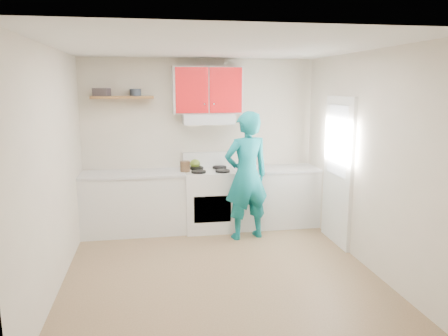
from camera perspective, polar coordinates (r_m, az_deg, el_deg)
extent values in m
plane|color=brown|center=(5.31, -0.61, -13.46)|extent=(3.80, 3.80, 0.00)
cube|color=white|center=(4.86, -0.67, 15.74)|extent=(3.60, 3.80, 0.04)
cube|color=beige|center=(6.78, -3.18, 3.32)|extent=(3.60, 0.04, 2.60)
cube|color=beige|center=(3.11, 4.94, -5.76)|extent=(3.60, 0.04, 2.60)
cube|color=beige|center=(4.97, -21.59, -0.19)|extent=(0.04, 3.80, 2.60)
cube|color=beige|center=(5.50, 18.23, 1.02)|extent=(0.04, 3.80, 2.60)
cube|color=white|center=(6.15, 14.85, -0.40)|extent=(0.05, 0.85, 2.05)
cube|color=white|center=(6.07, 14.81, 3.52)|extent=(0.01, 0.55, 0.95)
cube|color=silver|center=(6.62, -11.81, -4.60)|extent=(1.52, 0.60, 0.90)
cube|color=silver|center=(6.88, 6.68, -3.85)|extent=(1.32, 0.60, 0.90)
cube|color=white|center=(6.64, -1.93, -4.23)|extent=(0.76, 0.65, 0.92)
cube|color=silver|center=(6.54, -2.12, 6.53)|extent=(0.76, 0.44, 0.15)
cube|color=red|center=(6.57, -2.21, 10.26)|extent=(1.02, 0.33, 0.70)
cube|color=brown|center=(6.54, -13.28, 9.11)|extent=(0.90, 0.30, 0.04)
cube|color=#423A3E|center=(6.57, -15.90, 9.65)|extent=(0.26, 0.22, 0.12)
cylinder|color=#333D4C|center=(6.56, -11.64, 9.78)|extent=(0.22, 0.22, 0.10)
ellipsoid|color=olive|center=(6.74, -3.87, 0.60)|extent=(0.17, 0.17, 0.14)
cylinder|color=#48331F|center=(6.46, -5.18, 0.12)|extent=(0.18, 0.18, 0.18)
cube|color=olive|center=(6.66, 3.90, -0.23)|extent=(0.35, 0.30, 0.02)
cube|color=#B41512|center=(6.78, 8.78, -0.19)|extent=(0.35, 0.30, 0.01)
imported|color=#0C6B73|center=(6.14, 2.99, -1.05)|extent=(0.75, 0.58, 1.84)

